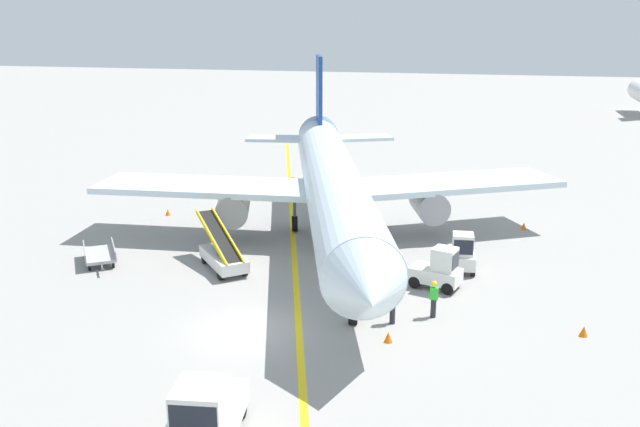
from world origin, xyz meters
TOP-DOWN VIEW (x-y plane):
  - ground_plane at (0.00, 0.00)m, footprint 300.00×300.00m
  - taxi_line_yellow at (0.66, 5.00)m, footprint 24.52×76.33m
  - airliner at (0.50, 13.19)m, footprint 27.70×34.51m
  - pushback_tug at (1.45, -7.64)m, footprint 2.42×3.84m
  - baggage_tug_near_wing at (8.34, 9.44)m, footprint 1.54×2.51m
  - baggage_tug_by_cargo_door at (7.37, 6.73)m, footprint 2.66×1.90m
  - belt_loader_forward_hold at (-3.83, 6.64)m, footprint 4.23×4.59m
  - baggage_cart_loaded at (-10.64, 5.84)m, footprint 2.89×3.53m
  - ground_crew_marshaller at (5.78, 2.20)m, footprint 0.36×0.24m
  - ground_crew_wing_walker at (7.43, 3.29)m, footprint 0.36×0.24m
  - safety_cone_nose_left at (11.80, 17.77)m, footprint 0.36×0.36m
  - safety_cone_nose_right at (13.64, 2.96)m, footprint 0.36×0.36m
  - safety_cone_wingtip_left at (-11.31, 15.15)m, footprint 0.36×0.36m
  - safety_cone_wingtip_right at (5.88, 0.43)m, footprint 0.36×0.36m

SIDE VIEW (x-z plane):
  - ground_plane at x=0.00m, z-range 0.00..0.00m
  - taxi_line_yellow at x=0.66m, z-range 0.00..0.01m
  - safety_cone_nose_left at x=11.80m, z-range 0.00..0.44m
  - safety_cone_nose_right at x=13.64m, z-range 0.00..0.44m
  - safety_cone_wingtip_left at x=-11.31m, z-range 0.00..0.44m
  - safety_cone_wingtip_right at x=5.88m, z-range 0.00..0.44m
  - baggage_cart_loaded at x=-10.64m, z-range 0.00..0.94m
  - belt_loader_forward_hold at x=-3.83m, z-range -0.52..2.07m
  - ground_crew_marshaller at x=5.78m, z-range 0.06..1.76m
  - ground_crew_wing_walker at x=7.43m, z-range 0.06..1.76m
  - baggage_tug_near_wing at x=8.34m, z-range -0.12..1.98m
  - baggage_tug_by_cargo_door at x=7.37m, z-range -0.12..1.98m
  - pushback_tug at x=1.45m, z-range -0.11..2.09m
  - airliner at x=0.50m, z-range -1.63..8.47m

